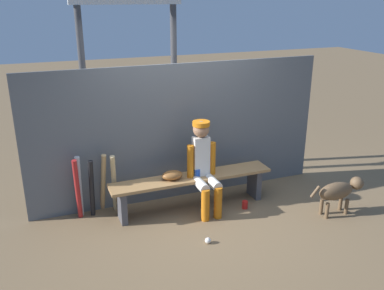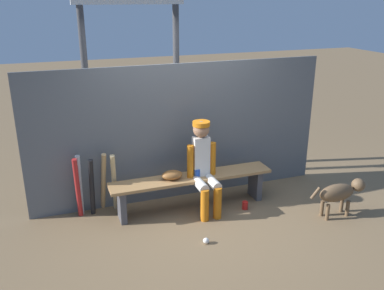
{
  "view_description": "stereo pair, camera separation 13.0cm",
  "coord_description": "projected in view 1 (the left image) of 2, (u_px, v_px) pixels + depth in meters",
  "views": [
    {
      "loc": [
        -1.88,
        -4.82,
        2.79
      ],
      "look_at": [
        0.0,
        0.0,
        0.93
      ],
      "focal_mm": 38.9,
      "sensor_mm": 36.0,
      "label": 1
    },
    {
      "loc": [
        -1.76,
        -4.86,
        2.79
      ],
      "look_at": [
        0.0,
        0.0,
        0.93
      ],
      "focal_mm": 38.9,
      "sensor_mm": 36.0,
      "label": 2
    }
  ],
  "objects": [
    {
      "name": "bat_aluminum_black",
      "position": [
        92.0,
        189.0,
        5.45
      ],
      "size": [
        0.09,
        0.16,
        0.81
      ],
      "primitive_type": "cylinder",
      "rotation": [
        0.11,
        0.0,
        0.15
      ],
      "color": "black",
      "rests_on": "ground_plane"
    },
    {
      "name": "ground_plane",
      "position": [
        192.0,
        208.0,
        5.81
      ],
      "size": [
        30.0,
        30.0,
        0.0
      ],
      "primitive_type": "plane",
      "color": "brown"
    },
    {
      "name": "chainlink_fence",
      "position": [
        181.0,
        133.0,
        5.86
      ],
      "size": [
        4.27,
        0.03,
        1.94
      ],
      "primitive_type": "cube",
      "color": "#595E63",
      "rests_on": "ground_plane"
    },
    {
      "name": "dugout_bench",
      "position": [
        192.0,
        184.0,
        5.68
      ],
      "size": [
        2.25,
        0.36,
        0.48
      ],
      "color": "#AD7F4C",
      "rests_on": "ground_plane"
    },
    {
      "name": "dog",
      "position": [
        339.0,
        191.0,
        5.55
      ],
      "size": [
        0.84,
        0.2,
        0.49
      ],
      "color": "brown",
      "rests_on": "ground_plane"
    },
    {
      "name": "cup_on_ground",
      "position": [
        245.0,
        205.0,
        5.77
      ],
      "size": [
        0.08,
        0.08,
        0.11
      ],
      "primitive_type": "cylinder",
      "color": "red",
      "rests_on": "ground_plane"
    },
    {
      "name": "scoreboard",
      "position": [
        131.0,
        13.0,
        6.12
      ],
      "size": [
        1.94,
        0.27,
        3.7
      ],
      "color": "#3F3F42",
      "rests_on": "ground_plane"
    },
    {
      "name": "cup_on_bench",
      "position": [
        197.0,
        173.0,
        5.6
      ],
      "size": [
        0.08,
        0.08,
        0.11
      ],
      "primitive_type": "cylinder",
      "color": "#1E47AD",
      "rests_on": "dugout_bench"
    },
    {
      "name": "player_seated",
      "position": [
        204.0,
        164.0,
        5.53
      ],
      "size": [
        0.41,
        0.55,
        1.25
      ],
      "color": "silver",
      "rests_on": "ground_plane"
    },
    {
      "name": "bat_wood_tan",
      "position": [
        103.0,
        182.0,
        5.56
      ],
      "size": [
        0.12,
        0.28,
        0.87
      ],
      "primitive_type": "cylinder",
      "rotation": [
        0.24,
        0.0,
        0.19
      ],
      "color": "tan",
      "rests_on": "ground_plane"
    },
    {
      "name": "bat_aluminum_red",
      "position": [
        77.0,
        189.0,
        5.38
      ],
      "size": [
        0.1,
        0.18,
        0.86
      ],
      "primitive_type": "cylinder",
      "rotation": [
        0.12,
        0.0,
        -0.19
      ],
      "color": "#B22323",
      "rests_on": "ground_plane"
    },
    {
      "name": "baseball",
      "position": [
        208.0,
        241.0,
        4.96
      ],
      "size": [
        0.07,
        0.07,
        0.07
      ],
      "primitive_type": "sphere",
      "color": "white",
      "rests_on": "ground_plane"
    },
    {
      "name": "baseball_glove",
      "position": [
        172.0,
        175.0,
        5.53
      ],
      "size": [
        0.28,
        0.2,
        0.12
      ],
      "primitive_type": "ellipsoid",
      "color": "brown",
      "rests_on": "dugout_bench"
    },
    {
      "name": "bat_wood_natural",
      "position": [
        114.0,
        183.0,
        5.54
      ],
      "size": [
        0.11,
        0.26,
        0.86
      ],
      "primitive_type": "cylinder",
      "rotation": [
        0.22,
        0.0,
        -0.18
      ],
      "color": "tan",
      "rests_on": "ground_plane"
    },
    {
      "name": "bat_aluminum_silver",
      "position": [
        79.0,
        187.0,
        5.43
      ],
      "size": [
        0.08,
        0.13,
        0.87
      ],
      "primitive_type": "cylinder",
      "rotation": [
        0.07,
        0.0,
        0.15
      ],
      "color": "#B7B7BC",
      "rests_on": "ground_plane"
    }
  ]
}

